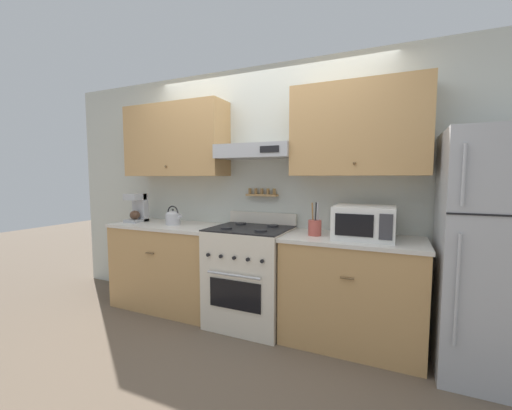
% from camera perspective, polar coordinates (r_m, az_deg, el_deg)
% --- Properties ---
extents(ground_plane, '(16.00, 16.00, 0.00)m').
position_cam_1_polar(ground_plane, '(3.05, -3.62, -22.75)').
color(ground_plane, brown).
extents(wall_back, '(5.20, 0.46, 2.55)m').
position_cam_1_polar(wall_back, '(3.23, 0.80, 6.04)').
color(wall_back, silver).
rests_on(wall_back, ground_plane).
extents(counter_left, '(1.23, 0.63, 0.92)m').
position_cam_1_polar(counter_left, '(3.64, -15.28, -10.45)').
color(counter_left, tan).
rests_on(counter_left, ground_plane).
extents(counter_right, '(1.15, 0.63, 0.92)m').
position_cam_1_polar(counter_right, '(2.89, 16.98, -14.63)').
color(counter_right, tan).
rests_on(counter_right, ground_plane).
extents(stove_range, '(0.73, 0.67, 1.06)m').
position_cam_1_polar(stove_range, '(3.11, -1.06, -12.65)').
color(stove_range, beige).
rests_on(stove_range, ground_plane).
extents(refrigerator, '(0.67, 0.71, 1.75)m').
position_cam_1_polar(refrigerator, '(2.79, 37.00, -7.25)').
color(refrigerator, '#ADAFB5').
rests_on(refrigerator, ground_plane).
extents(tea_kettle, '(0.20, 0.16, 0.20)m').
position_cam_1_polar(tea_kettle, '(3.48, -14.84, -2.16)').
color(tea_kettle, '#B7B7BC').
rests_on(tea_kettle, counter_left).
extents(coffee_maker, '(0.18, 0.22, 0.32)m').
position_cam_1_polar(coffee_maker, '(3.84, -20.69, -0.43)').
color(coffee_maker, '#ADAFB5').
rests_on(coffee_maker, counter_left).
extents(microwave, '(0.48, 0.39, 0.27)m').
position_cam_1_polar(microwave, '(2.73, 19.04, -3.01)').
color(microwave, white).
rests_on(microwave, counter_right).
extents(utensil_crock, '(0.11, 0.11, 0.29)m').
position_cam_1_polar(utensil_crock, '(2.79, 10.64, -3.95)').
color(utensil_crock, '#B24C42').
rests_on(utensil_crock, counter_right).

